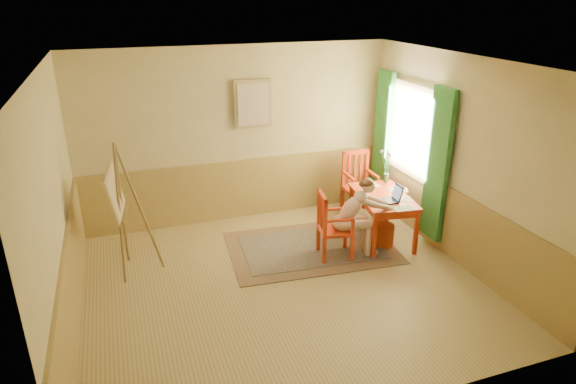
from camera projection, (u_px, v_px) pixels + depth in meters
name	position (u px, v px, depth m)	size (l,w,h in m)	color
room	(283.00, 184.00, 5.93)	(5.04, 4.54, 2.84)	tan
wainscot	(265.00, 224.00, 6.96)	(5.00, 4.50, 1.00)	tan
window	(409.00, 144.00, 7.65)	(0.12, 2.01, 2.20)	white
wall_portrait	(253.00, 104.00, 7.74)	(0.60, 0.05, 0.76)	tan
rug	(311.00, 247.00, 7.37)	(2.53, 1.79, 0.02)	#8C7251
table	(383.00, 201.00, 7.41)	(0.89, 1.29, 0.72)	red
chair_left	(332.00, 226.00, 6.96)	(0.52, 0.50, 0.97)	red
chair_back	(359.00, 184.00, 8.30)	(0.49, 0.51, 1.08)	red
figure	(356.00, 214.00, 6.96)	(0.89, 0.45, 1.16)	beige
laptop	(389.00, 198.00, 7.14)	(0.40, 0.25, 0.23)	#1E2338
papers	(393.00, 195.00, 7.38)	(0.63, 1.16, 0.00)	white
vase	(386.00, 167.00, 7.81)	(0.18, 0.26, 0.52)	#3F724C
wastebasket	(383.00, 235.00, 7.40)	(0.31, 0.31, 0.33)	#B6411F
easel	(118.00, 198.00, 6.37)	(0.65, 0.81, 1.82)	olive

